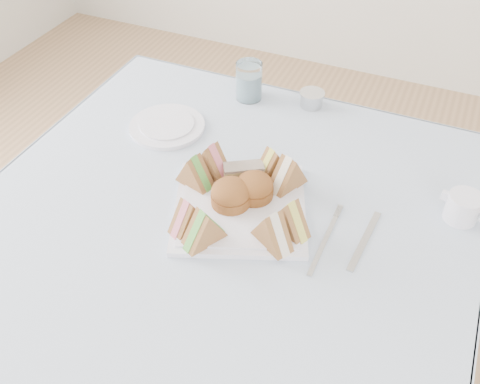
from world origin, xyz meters
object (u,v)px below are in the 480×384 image
at_px(creamer_jug, 463,207).
at_px(table, 224,321).
at_px(serving_plate, 240,208).
at_px(water_glass, 249,81).

bearing_deg(creamer_jug, table, -145.94).
bearing_deg(serving_plate, water_glass, 88.98).
xyz_separation_m(serving_plate, creamer_jug, (0.42, 0.16, 0.02)).
distance_m(serving_plate, creamer_jug, 0.45).
distance_m(table, creamer_jug, 0.63).
bearing_deg(serving_plate, creamer_jug, -0.88).
relative_size(table, water_glass, 8.99).
relative_size(serving_plate, creamer_jug, 3.97).
height_order(serving_plate, creamer_jug, creamer_jug).
relative_size(water_glass, creamer_jug, 1.49).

